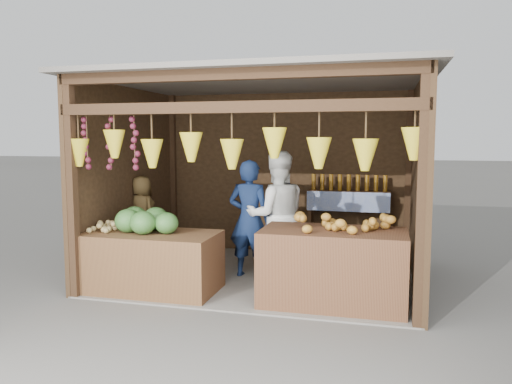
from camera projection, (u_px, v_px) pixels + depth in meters
ground at (263, 276)px, 6.83m from camera, size 80.00×80.00×0.00m
stall_structure at (260, 154)px, 6.62m from camera, size 4.30×3.30×2.66m
back_shelf at (348, 204)px, 7.71m from camera, size 1.25×0.32×1.32m
counter_left at (150, 262)px, 6.11m from camera, size 1.66×0.85×0.73m
counter_right at (333, 268)px, 5.60m from camera, size 1.60×0.85×0.86m
stool at (143, 256)px, 7.38m from camera, size 0.29×0.29×0.27m
man_standing at (249, 219)px, 6.68m from camera, size 0.61×0.42×1.60m
woman_standing at (277, 215)px, 6.63m from camera, size 1.01×0.91×1.71m
vendor_seated at (142, 212)px, 7.31m from camera, size 0.61×0.54×1.06m
melon_pile at (144, 219)px, 6.11m from camera, size 1.00×0.50×0.32m
tanfruit_pile at (104, 226)px, 6.16m from camera, size 0.34×0.40×0.13m
mango_pile at (339, 221)px, 5.52m from camera, size 1.40×0.64×0.22m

